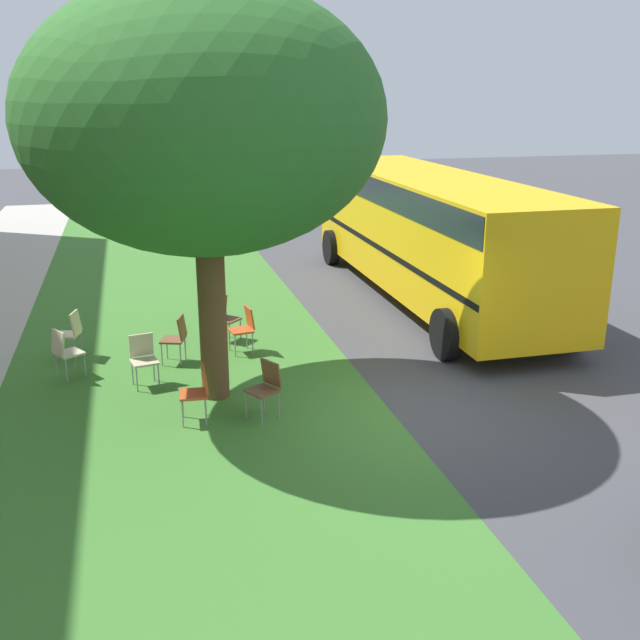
% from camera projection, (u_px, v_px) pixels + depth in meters
% --- Properties ---
extents(ground, '(80.00, 80.00, 0.00)m').
position_uv_depth(ground, '(407.00, 414.00, 11.33)').
color(ground, '#424247').
extents(grass_verge, '(48.00, 6.00, 0.01)m').
position_uv_depth(grass_verge, '(196.00, 438.00, 10.57)').
color(grass_verge, '#3D752D').
rests_on(grass_verge, ground).
extents(street_tree, '(5.33, 5.33, 6.32)m').
position_uv_depth(street_tree, '(204.00, 120.00, 10.73)').
color(street_tree, brown).
rests_on(street_tree, ground).
extents(chair_0, '(0.52, 0.53, 0.88)m').
position_uv_depth(chair_0, '(177.00, 336.00, 13.30)').
color(chair_0, brown).
rests_on(chair_0, ground).
extents(chair_1, '(0.57, 0.57, 0.88)m').
position_uv_depth(chair_1, '(266.00, 385.00, 11.10)').
color(chair_1, brown).
rests_on(chair_1, ground).
extents(chair_2, '(0.51, 0.52, 0.88)m').
position_uv_depth(chair_2, '(71.00, 331.00, 13.58)').
color(chair_2, beige).
rests_on(chair_2, ground).
extents(chair_3, '(0.59, 0.59, 0.88)m').
position_uv_depth(chair_3, '(225.00, 315.00, 14.51)').
color(chair_3, brown).
rests_on(chair_3, ground).
extents(chair_4, '(0.57, 0.57, 0.88)m').
position_uv_depth(chair_4, '(65.00, 350.00, 12.59)').
color(chair_4, beige).
rests_on(chair_4, ground).
extents(chair_5, '(0.48, 0.48, 0.88)m').
position_uv_depth(chair_5, '(244.00, 326.00, 13.85)').
color(chair_5, '#C64C1E').
rests_on(chair_5, ground).
extents(chair_6, '(0.45, 0.45, 0.88)m').
position_uv_depth(chair_6, '(198.00, 389.00, 10.95)').
color(chair_6, '#C64C1E').
rests_on(chair_6, ground).
extents(chair_7, '(0.49, 0.49, 0.88)m').
position_uv_depth(chair_7, '(143.00, 356.00, 12.30)').
color(chair_7, beige).
rests_on(chair_7, ground).
extents(school_bus, '(10.40, 2.80, 2.88)m').
position_uv_depth(school_bus, '(429.00, 224.00, 17.13)').
color(school_bus, yellow).
rests_on(school_bus, ground).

